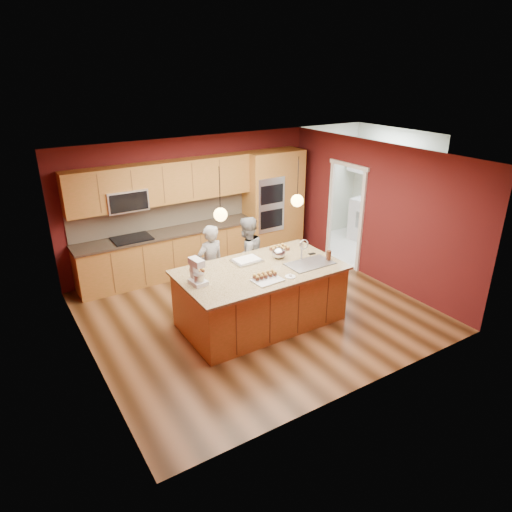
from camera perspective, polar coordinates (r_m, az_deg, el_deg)
floor at (r=8.07m, az=-0.14°, el=-6.90°), size 5.50×5.50×0.00m
ceiling at (r=7.12m, az=-0.16°, el=12.30°), size 5.50×5.50×0.00m
wall_back at (r=9.60m, az=-8.11°, el=6.57°), size 5.50×0.00×5.50m
wall_front at (r=5.71m, az=13.28°, el=-5.52°), size 5.50×0.00×5.50m
wall_left at (r=6.58m, az=-20.94°, el=-2.55°), size 0.00×5.00×5.00m
wall_right at (r=9.17m, az=14.68°, el=5.26°), size 0.00×5.00×5.00m
cabinet_run at (r=9.24m, az=-11.17°, el=3.33°), size 3.74×0.64×2.30m
oven_column at (r=10.26m, az=2.15°, el=6.68°), size 1.30×0.62×2.30m
doorway_trim at (r=9.78m, az=11.07°, el=4.83°), size 0.08×1.11×2.20m
laundry_room at (r=10.96m, az=16.39°, el=11.15°), size 2.60×2.70×2.70m
pendant_left at (r=6.63m, az=-4.47°, el=5.21°), size 0.20×0.20×0.80m
pendant_right at (r=7.34m, az=5.17°, el=6.94°), size 0.20×0.20×0.80m
island at (r=7.53m, az=0.66°, el=-4.89°), size 2.65×1.48×1.35m
person_left at (r=8.02m, az=-5.72°, el=-1.22°), size 0.60×0.45×1.50m
person_right at (r=8.34m, az=-1.16°, el=-0.08°), size 0.82×0.69×1.51m
stand_mixer at (r=6.82m, az=-7.36°, el=-2.14°), size 0.24×0.31×0.40m
sheet_cake at (r=7.58m, az=-1.16°, el=-0.54°), size 0.48×0.37×0.05m
cooling_rack at (r=6.92m, az=1.44°, el=-3.03°), size 0.46×0.34×0.02m
mixing_bowl at (r=7.69m, az=2.86°, el=0.37°), size 0.23×0.23×0.20m
plate at (r=7.05m, az=4.31°, el=-2.59°), size 0.16×0.16×0.01m
tumbler at (r=7.71m, az=9.06°, el=0.07°), size 0.08×0.08×0.16m
phone at (r=7.94m, az=7.00°, el=0.29°), size 0.13×0.08×0.01m
cupcakes_left at (r=7.28m, az=-7.40°, el=-1.67°), size 0.22×0.22×0.06m
cupcakes_rack at (r=6.99m, az=1.10°, el=-2.34°), size 0.40×0.16×0.07m
cupcakes_right at (r=8.05m, az=2.95°, el=0.99°), size 0.33×0.25×0.07m
washer at (r=10.99m, az=16.55°, el=3.33°), size 0.73×0.74×1.02m
dryer at (r=11.49m, az=13.64°, el=4.49°), size 0.76×0.77×1.02m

